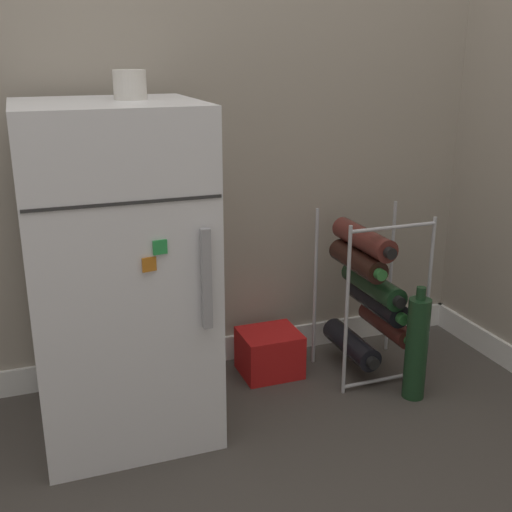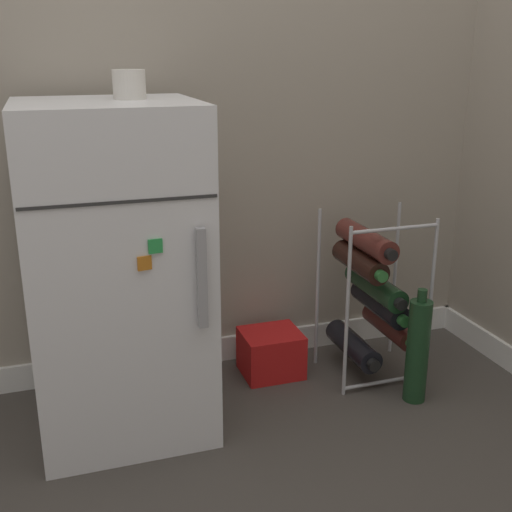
{
  "view_description": "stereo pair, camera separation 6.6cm",
  "coord_description": "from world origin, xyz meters",
  "px_view_note": "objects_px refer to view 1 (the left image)",
  "views": [
    {
      "loc": [
        -0.51,
        -1.46,
        1.08
      ],
      "look_at": [
        0.13,
        0.29,
        0.48
      ],
      "focal_mm": 45.0,
      "sensor_mm": 36.0,
      "label": 1
    },
    {
      "loc": [
        -0.45,
        -1.49,
        1.08
      ],
      "look_at": [
        0.13,
        0.29,
        0.48
      ],
      "focal_mm": 45.0,
      "sensor_mm": 36.0,
      "label": 2
    }
  ],
  "objects_px": {
    "soda_box": "(269,353)",
    "wine_rack": "(368,293)",
    "loose_bottle_floor": "(416,348)",
    "fridge_top_cup": "(130,85)",
    "mini_fridge": "(118,274)"
  },
  "relations": [
    {
      "from": "mini_fridge",
      "to": "soda_box",
      "type": "height_order",
      "value": "mini_fridge"
    },
    {
      "from": "wine_rack",
      "to": "soda_box",
      "type": "height_order",
      "value": "wine_rack"
    },
    {
      "from": "soda_box",
      "to": "fridge_top_cup",
      "type": "bearing_deg",
      "value": -165.8
    },
    {
      "from": "mini_fridge",
      "to": "wine_rack",
      "type": "relative_size",
      "value": 1.67
    },
    {
      "from": "soda_box",
      "to": "wine_rack",
      "type": "bearing_deg",
      "value": -17.12
    },
    {
      "from": "soda_box",
      "to": "fridge_top_cup",
      "type": "distance_m",
      "value": 1.02
    },
    {
      "from": "wine_rack",
      "to": "fridge_top_cup",
      "type": "bearing_deg",
      "value": -178.92
    },
    {
      "from": "soda_box",
      "to": "loose_bottle_floor",
      "type": "xyz_separation_m",
      "value": [
        0.38,
        -0.31,
        0.1
      ]
    },
    {
      "from": "fridge_top_cup",
      "to": "loose_bottle_floor",
      "type": "bearing_deg",
      "value": -13.44
    },
    {
      "from": "fridge_top_cup",
      "to": "loose_bottle_floor",
      "type": "distance_m",
      "value": 1.18
    },
    {
      "from": "wine_rack",
      "to": "fridge_top_cup",
      "type": "relative_size",
      "value": 6.53
    },
    {
      "from": "mini_fridge",
      "to": "wine_rack",
      "type": "xyz_separation_m",
      "value": [
        0.84,
        0.04,
        -0.19
      ]
    },
    {
      "from": "mini_fridge",
      "to": "loose_bottle_floor",
      "type": "relative_size",
      "value": 2.51
    },
    {
      "from": "mini_fridge",
      "to": "loose_bottle_floor",
      "type": "xyz_separation_m",
      "value": [
        0.9,
        -0.17,
        -0.3
      ]
    },
    {
      "from": "soda_box",
      "to": "loose_bottle_floor",
      "type": "bearing_deg",
      "value": -39.23
    }
  ]
}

